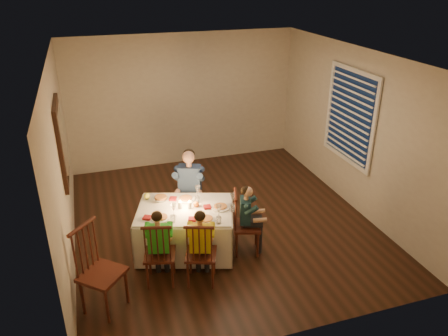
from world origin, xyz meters
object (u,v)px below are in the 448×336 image
object	(u,v)px
chair_near_right	(202,280)
chair_end	(246,250)
chair_adult	(191,223)
child_teal	(246,250)
child_yellow	(202,280)
serving_bowl	(161,199)
dining_table	(185,221)
adult	(191,223)
chair_near_left	(162,281)
child_green	(162,281)
chair_extra	(107,308)

from	to	relation	value
chair_near_right	chair_end	xyz separation A→B (m)	(0.78, 0.44, 0.00)
chair_adult	child_teal	bearing A→B (deg)	-36.84
child_yellow	serving_bowl	xyz separation A→B (m)	(-0.30, 1.04, 0.71)
dining_table	child_yellow	distance (m)	0.87
chair_adult	dining_table	bearing A→B (deg)	-86.68
child_teal	dining_table	bearing A→B (deg)	88.34
adult	chair_near_left	bearing A→B (deg)	-96.81
chair_near_left	child_green	bearing A→B (deg)	-0.00
chair_adult	adult	world-z (taller)	adult
child_yellow	chair_adult	bearing A→B (deg)	-78.31
chair_extra	child_green	world-z (taller)	chair_extra
child_green	chair_end	bearing A→B (deg)	-152.38
chair_near_left	serving_bowl	xyz separation A→B (m)	(0.19, 0.88, 0.71)
dining_table	chair_end	xyz separation A→B (m)	(0.81, -0.28, -0.49)
dining_table	child_teal	size ratio (longest dim) A/B	1.50
adult	child_green	distance (m)	1.44
dining_table	child_yellow	xyz separation A→B (m)	(0.03, -0.72, -0.49)
dining_table	serving_bowl	bearing A→B (deg)	148.14
chair_adult	child_teal	world-z (taller)	child_teal
chair_near_right	child_teal	xyz separation A→B (m)	(0.78, 0.44, 0.00)
dining_table	chair_extra	world-z (taller)	dining_table
chair_near_left	child_teal	xyz separation A→B (m)	(1.28, 0.29, 0.00)
child_green	serving_bowl	bearing A→B (deg)	-87.39
chair_extra	serving_bowl	bearing A→B (deg)	4.25
chair_near_left	child_teal	distance (m)	1.31
chair_extra	serving_bowl	xyz separation A→B (m)	(0.91, 1.17, 0.71)
chair_end	child_yellow	world-z (taller)	child_yellow
child_green	chair_near_right	bearing A→B (deg)	177.63
child_teal	serving_bowl	distance (m)	1.43
chair_near_right	chair_end	bearing A→B (deg)	-130.64
chair_near_left	chair_end	distance (m)	1.31
child_teal	adult	bearing A→B (deg)	48.06
child_yellow	dining_table	bearing A→B (deg)	-67.54
serving_bowl	child_green	bearing A→B (deg)	-102.37
chair_near_left	child_yellow	size ratio (longest dim) A/B	0.89
chair_end	child_green	world-z (taller)	child_green
dining_table	serving_bowl	xyz separation A→B (m)	(-0.27, 0.32, 0.22)
chair_adult	child_teal	size ratio (longest dim) A/B	0.91
chair_adult	child_yellow	xyz separation A→B (m)	(-0.21, -1.41, 0.00)
serving_bowl	chair_near_left	bearing A→B (deg)	-102.37
chair_end	chair_extra	size ratio (longest dim) A/B	0.84
child_green	child_yellow	distance (m)	0.52
child_yellow	chair_near_right	bearing A→B (deg)	-0.00
child_yellow	child_teal	xyz separation A→B (m)	(0.78, 0.44, 0.00)
chair_near_left	child_teal	size ratio (longest dim) A/B	0.91
chair_extra	chair_end	bearing A→B (deg)	-31.93
chair_near_left	child_teal	world-z (taller)	child_teal
chair_near_left	adult	size ratio (longest dim) A/B	0.75
chair_adult	chair_near_right	distance (m)	1.42
chair_adult	chair_near_left	distance (m)	1.44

